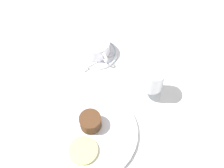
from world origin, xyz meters
TOP-DOWN VIEW (x-y plane):
  - ground_plane at (0.00, 0.00)m, footprint 3.00×3.00m
  - dinner_plate at (0.03, -0.01)m, footprint 0.27×0.27m
  - saucer at (-0.21, 0.15)m, footprint 0.14×0.14m
  - coffee_cup at (-0.21, 0.15)m, footprint 0.12×0.10m
  - spoon at (-0.17, 0.15)m, footprint 0.02×0.12m
  - wine_glass at (0.01, 0.21)m, footprint 0.07×0.07m
  - fork at (-0.16, 0.01)m, footprint 0.02×0.20m
  - dessert_cake at (0.01, -0.00)m, footprint 0.06×0.06m
  - pineapple_slice at (0.07, -0.06)m, footprint 0.08×0.08m

SIDE VIEW (x-z plane):
  - ground_plane at x=0.00m, z-range 0.00..0.00m
  - fork at x=-0.16m, z-range 0.00..0.01m
  - saucer at x=-0.21m, z-range 0.00..0.01m
  - dinner_plate at x=0.03m, z-range 0.00..0.02m
  - spoon at x=-0.17m, z-range 0.01..0.01m
  - pineapple_slice at x=0.07m, z-range 0.01..0.02m
  - dessert_cake at x=0.01m, z-range 0.01..0.06m
  - coffee_cup at x=-0.21m, z-range 0.01..0.06m
  - wine_glass at x=0.01m, z-range 0.01..0.13m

